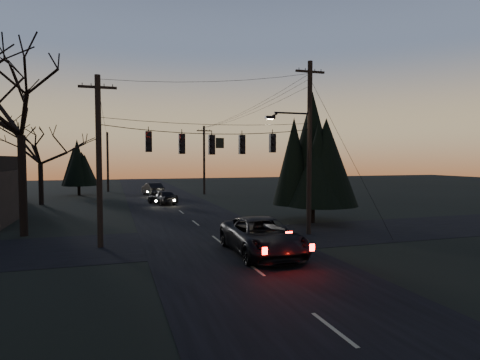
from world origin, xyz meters
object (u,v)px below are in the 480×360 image
object	(u,v)px
suv_near	(262,237)
sedan_oncoming_a	(163,197)
utility_pole_far_l	(108,192)
bare_tree_left	(20,94)
utility_pole_left	(101,247)
evergreen_right	(313,154)
utility_pole_right	(309,234)
utility_pole_far_r	(204,194)
sedan_oncoming_b	(152,189)

from	to	relation	value
suv_near	sedan_oncoming_a	xyz separation A→B (m)	(-1.95, 22.10, -0.13)
utility_pole_far_l	bare_tree_left	distance (m)	32.79
utility_pole_left	evergreen_right	bearing A→B (deg)	15.34
utility_pole_far_l	sedan_oncoming_a	bearing A→B (deg)	-73.64
utility_pole_right	utility_pole_far_l	distance (m)	37.79
bare_tree_left	utility_pole_left	bearing A→B (deg)	-46.56
utility_pole_right	sedan_oncoming_a	bearing A→B (deg)	109.01
utility_pole_far_r	bare_tree_left	world-z (taller)	bare_tree_left
bare_tree_left	sedan_oncoming_b	size ratio (longest dim) A/B	2.53
bare_tree_left	evergreen_right	bearing A→B (deg)	-2.34
bare_tree_left	evergreen_right	world-z (taller)	bare_tree_left
bare_tree_left	sedan_oncoming_b	bearing A→B (deg)	68.56
utility_pole_right	bare_tree_left	distance (m)	18.26
evergreen_right	suv_near	xyz separation A→B (m)	(-6.58, -7.59, -3.91)
utility_pole_left	bare_tree_left	distance (m)	10.15
utility_pole_far_l	suv_near	xyz separation A→B (m)	(7.15, -39.82, 0.83)
sedan_oncoming_a	sedan_oncoming_b	distance (m)	10.31
utility_pole_right	suv_near	distance (m)	5.85
utility_pole_left	utility_pole_right	bearing A→B (deg)	0.00
evergreen_right	sedan_oncoming_b	bearing A→B (deg)	108.95
utility_pole_far_l	sedan_oncoming_b	size ratio (longest dim) A/B	1.76
utility_pole_left	sedan_oncoming_b	world-z (taller)	utility_pole_left
sedan_oncoming_a	evergreen_right	bearing A→B (deg)	101.62
utility_pole_left	sedan_oncoming_b	distance (m)	29.07
utility_pole_left	evergreen_right	world-z (taller)	evergreen_right
utility_pole_left	sedan_oncoming_a	xyz separation A→B (m)	(5.20, 18.28, 0.70)
bare_tree_left	sedan_oncoming_a	bearing A→B (deg)	55.53
utility_pole_far_r	sedan_oncoming_a	distance (m)	11.60
utility_pole_far_l	utility_pole_left	bearing A→B (deg)	-90.00
evergreen_right	sedan_oncoming_a	world-z (taller)	evergreen_right
utility_pole_right	bare_tree_left	xyz separation A→B (m)	(-15.76, 4.50, 8.04)
evergreen_right	utility_pole_right	bearing A→B (deg)	-120.61
utility_pole_far_l	sedan_oncoming_a	distance (m)	18.48
evergreen_right	utility_pole_far_l	bearing A→B (deg)	113.07
utility_pole_far_l	evergreen_right	size ratio (longest dim) A/B	0.97
utility_pole_right	utility_pole_left	size ratio (longest dim) A/B	1.18
bare_tree_left	evergreen_right	xyz separation A→B (m)	(17.99, -0.74, -3.30)
utility_pole_far_l	utility_pole_far_r	bearing A→B (deg)	-34.82
sedan_oncoming_a	sedan_oncoming_b	xyz separation A→B (m)	(0.00, 10.31, 0.05)
bare_tree_left	sedan_oncoming_a	xyz separation A→B (m)	(9.46, 13.78, -7.34)
evergreen_right	suv_near	distance (m)	10.78
suv_near	sedan_oncoming_b	bearing A→B (deg)	94.09
bare_tree_left	sedan_oncoming_a	world-z (taller)	bare_tree_left
sedan_oncoming_a	suv_near	bearing A→B (deg)	76.23
utility_pole_far_r	bare_tree_left	bearing A→B (deg)	-123.85
utility_pole_left	bare_tree_left	bearing A→B (deg)	133.44
utility_pole_right	sedan_oncoming_a	distance (m)	19.35
utility_pole_left	sedan_oncoming_a	bearing A→B (deg)	74.12
utility_pole_right	sedan_oncoming_b	distance (m)	29.29
utility_pole_far_l	suv_near	bearing A→B (deg)	-79.82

